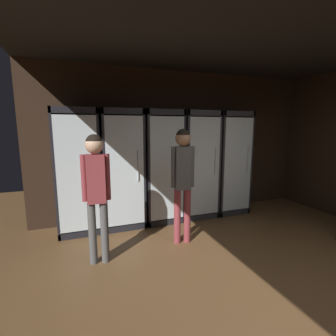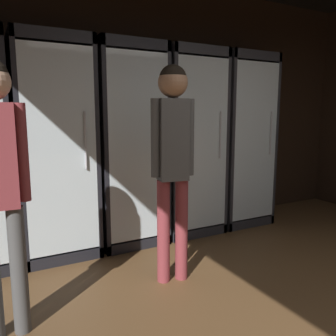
% 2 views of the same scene
% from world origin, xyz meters
% --- Properties ---
extents(ground_plane, '(12.00, 12.00, 0.00)m').
position_xyz_m(ground_plane, '(0.00, 0.00, 0.00)').
color(ground_plane, brown).
extents(wall_back, '(6.00, 0.06, 2.80)m').
position_xyz_m(wall_back, '(0.00, 3.03, 1.40)').
color(wall_back, black).
rests_on(wall_back, ground).
extents(ceiling_panel, '(6.00, 8.00, 0.06)m').
position_xyz_m(ceiling_panel, '(0.00, 1.00, 2.83)').
color(ceiling_panel, black).
rests_on(ceiling_panel, wall_back).
extents(cooler_far_left, '(0.69, 0.61, 2.04)m').
position_xyz_m(cooler_far_left, '(-2.14, 2.73, 0.99)').
color(cooler_far_left, black).
rests_on(cooler_far_left, ground).
extents(cooler_left, '(0.69, 0.61, 2.04)m').
position_xyz_m(cooler_left, '(-1.41, 2.73, 1.00)').
color(cooler_left, black).
rests_on(cooler_left, ground).
extents(cooler_center, '(0.69, 0.61, 2.04)m').
position_xyz_m(cooler_center, '(-0.69, 2.73, 0.99)').
color(cooler_center, black).
rests_on(cooler_center, ground).
extents(cooler_right, '(0.69, 0.61, 2.04)m').
position_xyz_m(cooler_right, '(0.04, 2.73, 1.01)').
color(cooler_right, '#2B2B30').
rests_on(cooler_right, ground).
extents(cooler_far_right, '(0.69, 0.61, 2.04)m').
position_xyz_m(cooler_far_right, '(0.76, 2.73, 1.00)').
color(cooler_far_right, '#2B2B30').
rests_on(cooler_far_right, ground).
extents(shopper_near, '(0.34, 0.23, 1.71)m').
position_xyz_m(shopper_near, '(-0.70, 1.72, 1.10)').
color(shopper_near, brown).
rests_on(shopper_near, ground).
extents(shopper_far, '(0.35, 0.22, 1.66)m').
position_xyz_m(shopper_far, '(-1.93, 1.57, 1.06)').
color(shopper_far, '#4C4C4C').
rests_on(shopper_far, ground).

